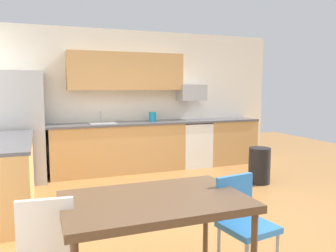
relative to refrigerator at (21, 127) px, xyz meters
name	(u,v)px	position (x,y,z in m)	size (l,w,h in m)	color
ground_plane	(195,209)	(2.18, -2.22, -0.93)	(12.00, 12.00, 0.00)	#9E6B38
wall_back	(139,100)	(2.18, 0.43, 0.42)	(5.80, 0.10, 2.70)	silver
cabinet_run_back	(119,149)	(1.68, 0.08, -0.48)	(2.49, 0.60, 0.90)	tan
cabinet_run_back_right	(228,141)	(4.05, 0.08, -0.48)	(1.06, 0.60, 0.90)	tan
cabinet_run_left	(7,177)	(-0.12, -1.42, -0.48)	(0.60, 2.00, 0.90)	tan
countertop_back	(144,123)	(2.18, 0.08, -0.01)	(4.80, 0.64, 0.04)	#4C4C51
countertop_left	(5,141)	(-0.12, -1.42, -0.01)	(0.64, 2.00, 0.04)	#4C4C51
upper_cabinets_back	(127,71)	(1.88, 0.21, 0.97)	(2.20, 0.34, 0.70)	tan
refrigerator	(21,127)	(0.00, 0.00, 0.00)	(0.76, 0.70, 1.87)	#9EA0A5
oven_range	(193,144)	(3.22, 0.08, -0.48)	(0.60, 0.60, 0.91)	white
microwave	(192,93)	(3.22, 0.18, 0.56)	(0.54, 0.36, 0.32)	#9EA0A5
sink_basin	(103,127)	(1.38, 0.08, -0.05)	(0.48, 0.40, 0.14)	#A5A8AD
sink_faucet	(101,117)	(1.38, 0.26, 0.11)	(0.02, 0.02, 0.24)	#B2B5BA
dining_table	(155,206)	(1.10, -3.78, -0.23)	(1.40, 0.90, 0.77)	brown
chair_near_table	(242,218)	(1.88, -3.80, -0.43)	(0.46, 0.46, 0.85)	#2D72B7
chair_far_side	(47,240)	(0.32, -3.66, -0.43)	(0.44, 0.44, 0.85)	white
trash_bin	(259,166)	(3.72, -1.49, -0.63)	(0.36, 0.36, 0.60)	black
kettle	(152,117)	(2.37, 0.13, 0.09)	(0.14, 0.14, 0.20)	#198CBF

